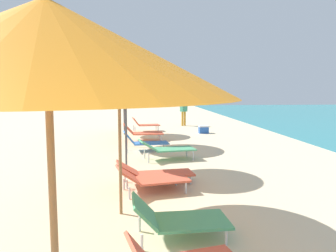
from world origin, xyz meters
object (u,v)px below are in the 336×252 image
Objects in this scene: umbrella_farthest at (124,83)px; lounger_farthest_shoreside at (145,124)px; lounger_third_inland at (178,218)px; lounger_fifth_inland at (144,142)px; umbrella_fifth at (126,74)px; umbrella_second at (47,49)px; lounger_third_shoreside at (152,178)px; cooler_box at (204,129)px; lounger_fourth_shoreside at (167,148)px; person_walking_near at (184,108)px; lounger_fifth_shoreside at (142,132)px; lounger_fourth_inland at (154,172)px; umbrella_third at (119,63)px; umbrella_fourth at (125,66)px.

umbrella_farthest is 1.89× the size of lounger_farthest_shoreside.
lounger_fifth_inland is at bearing 90.26° from lounger_third_inland.
lounger_fifth_inland is at bearing -56.34° from umbrella_fifth.
umbrella_second reaches higher than lounger_third_shoreside.
cooler_box is (2.72, 4.02, -0.13)m from lounger_fifth_inland.
lounger_third_shoreside is 0.89× the size of lounger_fourth_shoreside.
umbrella_second is at bearing -46.25° from person_walking_near.
umbrella_second is at bearing -96.68° from lounger_fifth_shoreside.
lounger_third_shoreside is 2.97m from lounger_fourth_shoreside.
cooler_box is at bearing 74.32° from lounger_third_inland.
lounger_fourth_shoreside is at bearing 79.48° from umbrella_second.
lounger_farthest_shoreside is (-0.05, 8.68, 0.10)m from lounger_fourth_inland.
lounger_farthest_shoreside is at bearing 86.87° from umbrella_third.
lounger_fourth_inland is at bearing -110.88° from lounger_fourth_shoreside.
lounger_fourth_inland is at bearing -93.81° from lounger_fifth_inland.
umbrella_fifth reaches higher than person_walking_near.
person_walking_near reaches higher than lounger_third_shoreside.
umbrella_farthest is (-0.36, 9.32, -0.18)m from umbrella_third.
lounger_fifth_shoreside is at bearing 84.52° from lounger_fourth_inland.
lounger_third_shoreside is at bearing 63.92° from umbrella_third.
lounger_third_shoreside is at bearing -82.58° from umbrella_fifth.
person_walking_near is (2.72, 9.62, -1.61)m from umbrella_fourth.
umbrella_fifth reaches higher than lounger_fourth_inland.
umbrella_second is at bearing -90.67° from umbrella_fifth.
umbrella_fourth is at bearing -87.02° from umbrella_farthest.
lounger_fifth_shoreside is at bearing -60.42° from person_walking_near.
lounger_fifth_inland is 1.13× the size of lounger_farthest_shoreside.
umbrella_second is at bearing -89.53° from umbrella_farthest.
lounger_fourth_inland is 5.25m from umbrella_fifth.
lounger_fourth_inland is (0.87, 4.79, -2.03)m from umbrella_second.
lounger_fifth_inland is at bearing -78.00° from umbrella_farthest.
person_walking_near is at bearing 79.23° from lounger_third_inland.
lounger_farthest_shoreside is at bearing 82.78° from lounger_fourth_inland.
umbrella_fifth reaches higher than umbrella_fourth.
lounger_fourth_inland is 11.08m from person_walking_near.
lounger_third_inland is at bearing -93.34° from lounger_fourth_inland.
lounger_fifth_inland is (-0.08, 4.34, 0.02)m from lounger_third_shoreside.
umbrella_fourth reaches higher than lounger_farthest_shoreside.
umbrella_farthest is (-0.76, 1.72, 1.91)m from lounger_fifth_shoreside.
lounger_third_inland is 2.65m from lounger_fourth_inland.
umbrella_fourth reaches higher than lounger_third_shoreside.
lounger_fifth_shoreside is at bearing 85.51° from lounger_fifth_inland.
lounger_fifth_shoreside is 5.49m from person_walking_near.
umbrella_fifth is 1.80× the size of lounger_fifth_shoreside.
umbrella_third is 10.24m from cooler_box.
umbrella_second is at bearing -100.96° from lounger_fifth_inland.
lounger_third_inland is 6.42m from lounger_fifth_inland.
lounger_fourth_shoreside reaches higher than cooler_box.
umbrella_fourth is at bearing -107.16° from lounger_fifth_inland.
umbrella_second reaches higher than lounger_farthest_shoreside.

